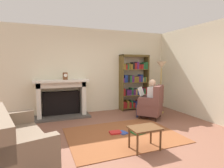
% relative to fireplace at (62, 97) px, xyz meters
% --- Properties ---
extents(ground, '(14.00, 14.00, 0.00)m').
position_rel_fireplace_xyz_m(ground, '(1.09, -2.30, -0.59)').
color(ground, brown).
extents(back_wall, '(5.60, 0.10, 2.70)m').
position_rel_fireplace_xyz_m(back_wall, '(1.09, 0.25, 0.76)').
color(back_wall, beige).
rests_on(back_wall, ground).
extents(side_wall_right, '(0.10, 5.20, 2.70)m').
position_rel_fireplace_xyz_m(side_wall_right, '(3.74, -1.05, 0.76)').
color(side_wall_right, beige).
rests_on(side_wall_right, ground).
extents(area_rug, '(2.40, 1.80, 0.01)m').
position_rel_fireplace_xyz_m(area_rug, '(1.09, -2.00, -0.59)').
color(area_rug, brown).
rests_on(area_rug, ground).
extents(fireplace, '(1.59, 0.64, 1.12)m').
position_rel_fireplace_xyz_m(fireplace, '(0.00, 0.00, 0.00)').
color(fireplace, '#4C4742').
rests_on(fireplace, ground).
extents(mantel_clock, '(0.14, 0.14, 0.21)m').
position_rel_fireplace_xyz_m(mantel_clock, '(0.11, -0.10, 0.64)').
color(mantel_clock, brown).
rests_on(mantel_clock, fireplace).
extents(bookshelf, '(1.03, 0.32, 1.89)m').
position_rel_fireplace_xyz_m(bookshelf, '(2.46, 0.03, 0.33)').
color(bookshelf, brown).
rests_on(bookshelf, ground).
extents(armchair_reading, '(0.89, 0.89, 0.97)m').
position_rel_fireplace_xyz_m(armchair_reading, '(2.43, -1.15, -0.17)').
color(armchair_reading, '#331E14').
rests_on(armchair_reading, ground).
extents(seated_reader, '(0.58, 0.59, 1.14)m').
position_rel_fireplace_xyz_m(seated_reader, '(2.35, -1.06, 0.03)').
color(seated_reader, silver).
rests_on(seated_reader, ground).
extents(sofa_floral, '(1.10, 1.82, 0.85)m').
position_rel_fireplace_xyz_m(sofa_floral, '(-0.95, -2.39, -0.27)').
color(sofa_floral, '#7E6A56').
rests_on(sofa_floral, ground).
extents(side_table, '(0.56, 0.39, 0.42)m').
position_rel_fireplace_xyz_m(side_table, '(1.17, -2.76, -0.23)').
color(side_table, brown).
rests_on(side_table, ground).
extents(scattered_books, '(0.76, 0.43, 0.04)m').
position_rel_fireplace_xyz_m(scattered_books, '(1.20, -1.94, -0.56)').
color(scattered_books, '#267233').
rests_on(scattered_books, area_rug).
extents(floor_lamp, '(0.32, 0.32, 1.66)m').
position_rel_fireplace_xyz_m(floor_lamp, '(3.04, -0.71, 0.81)').
color(floor_lamp, '#B7933F').
rests_on(floor_lamp, ground).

